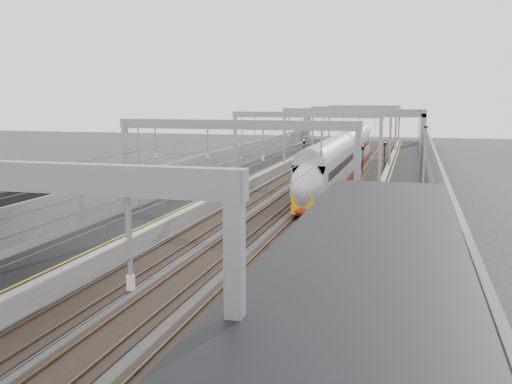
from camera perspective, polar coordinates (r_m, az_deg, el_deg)
The scene contains 12 objects.
platform_left at distance 54.48m, azimuth -2.82°, elevation 0.64°, with size 4.00×120.00×1.00m, color black.
platform_right at distance 51.80m, azimuth 14.24°, elevation -0.08°, with size 4.00×120.00×1.00m, color black.
tracks at distance 52.63m, azimuth 5.48°, elevation -0.19°, with size 11.40×140.00×0.20m.
overhead_line at distance 58.50m, azimuth 6.71°, elevation 6.74°, with size 13.00×140.00×6.60m.
canopy_right at distance 9.84m, azimuth 9.52°, elevation -12.01°, with size 4.40×30.00×4.24m.
overbridge at distance 106.58m, azimuth 10.72°, elevation 7.29°, with size 22.00×2.20×6.90m.
wall_left at distance 55.41m, azimuth -5.98°, elevation 1.90°, with size 0.30×120.00×3.20m, color slate.
wall_right at distance 51.69m, azimuth 17.83°, elevation 0.97°, with size 0.30×120.00×3.20m, color slate.
train at distance 61.56m, azimuth 8.44°, elevation 2.94°, with size 2.54×46.36×4.03m.
signal_green at distance 76.82m, azimuth 4.81°, elevation 4.57°, with size 0.32×0.32×3.48m.
signal_red_near at distance 68.90m, azimuth 10.64°, elevation 3.90°, with size 0.32×0.32×3.48m.
signal_red_far at distance 75.25m, azimuth 12.74°, elevation 4.27°, with size 0.32×0.32×3.48m.
Camera 1 is at (8.89, -6.15, 8.63)m, focal length 40.00 mm.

